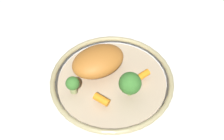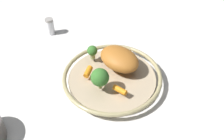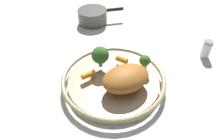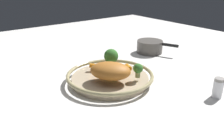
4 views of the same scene
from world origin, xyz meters
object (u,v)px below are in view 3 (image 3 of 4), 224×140
Objects in this scene: baby_carrot_right at (88,75)px; saucepan at (93,16)px; broccoli_floret_edge at (100,55)px; broccoli_floret_small at (145,61)px; baby_carrot_near_rim at (122,60)px; roast_chicken_piece at (126,78)px; salt_shaker at (206,49)px; serving_bowl at (113,81)px.

saucepan is (0.10, -0.42, -0.02)m from baby_carrot_right.
broccoli_floret_small is at bearing -174.82° from broccoli_floret_edge.
saucepan is at bearing -59.35° from baby_carrot_near_rim.
salt_shaker is at bearing -137.89° from roast_chicken_piece.
salt_shaker is at bearing -154.91° from broccoli_floret_edge.
salt_shaker is at bearing -155.31° from baby_carrot_near_rim.
broccoli_floret_small is 0.45m from saucepan.
broccoli_floret_edge reaches higher than baby_carrot_right.
baby_carrot_right is (0.13, -0.02, -0.02)m from roast_chicken_piece.
baby_carrot_right is at bearing -7.40° from roast_chicken_piece.
baby_carrot_right is 0.43m from saucepan.
roast_chicken_piece reaches higher than baby_carrot_near_rim.
saucepan is at bearing -71.04° from broccoli_floret_edge.
saucepan is at bearing -51.82° from broccoli_floret_small.
baby_carrot_near_rim is at bearing -100.42° from serving_bowl.
roast_chicken_piece is 0.13m from baby_carrot_right.
roast_chicken_piece reaches higher than saucepan.
broccoli_floret_small reaches higher than saucepan.
serving_bowl is 0.09m from baby_carrot_right.
baby_carrot_right is 0.22× the size of saucepan.
broccoli_floret_small is 0.26× the size of saucepan.
roast_chicken_piece is 2.79× the size of broccoli_floret_small.
roast_chicken_piece is 0.38m from salt_shaker.
saucepan reaches higher than baby_carrot_near_rim.
baby_carrot_near_rim reaches higher than baby_carrot_right.
roast_chicken_piece is at bearing 116.84° from saucepan.
roast_chicken_piece is 0.10m from broccoli_floret_small.
salt_shaker reaches higher than saucepan.
saucepan is (0.27, -0.35, -0.04)m from broccoli_floret_small.
broccoli_floret_edge is 0.15m from broccoli_floret_small.
saucepan is (0.18, -0.41, 0.01)m from serving_bowl.
roast_chicken_piece is (-0.04, 0.03, 0.05)m from serving_bowl.
baby_carrot_near_rim is 0.59× the size of salt_shaker.
serving_bowl is 0.12m from broccoli_floret_small.
broccoli_floret_edge is 1.41× the size of broccoli_floret_small.
serving_bowl is 0.07m from roast_chicken_piece.
broccoli_floret_edge reaches higher than roast_chicken_piece.
broccoli_floret_small is (-0.15, -0.01, -0.01)m from broccoli_floret_edge.
baby_carrot_right is 0.62× the size of broccoli_floret_edge.
serving_bowl is 0.09m from baby_carrot_near_rim.
serving_bowl is 7.26× the size of baby_carrot_right.
salt_shaker reaches higher than baby_carrot_near_rim.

